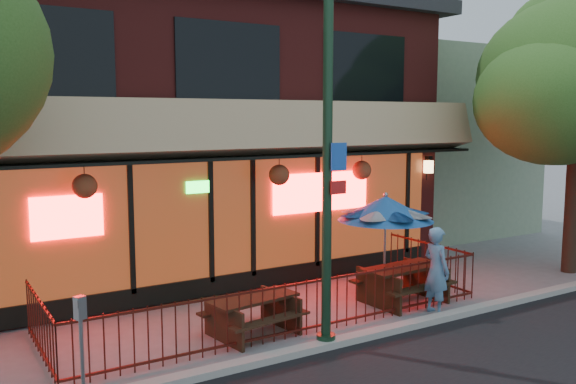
{
  "coord_description": "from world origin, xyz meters",
  "views": [
    {
      "loc": [
        -5.69,
        -8.51,
        3.85
      ],
      "look_at": [
        0.71,
        2.0,
        2.32
      ],
      "focal_mm": 38.0,
      "sensor_mm": 36.0,
      "label": 1
    }
  ],
  "objects_px": {
    "picnic_table_left": "(253,310)",
    "picnic_table_right": "(403,279)",
    "street_light": "(328,160)",
    "patio_umbrella": "(385,208)",
    "pedestrian": "(436,270)",
    "parking_meter_near": "(81,332)"
  },
  "relations": [
    {
      "from": "pedestrian",
      "to": "picnic_table_right",
      "type": "bearing_deg",
      "value": 6.04
    },
    {
      "from": "pedestrian",
      "to": "parking_meter_near",
      "type": "height_order",
      "value": "pedestrian"
    },
    {
      "from": "patio_umbrella",
      "to": "parking_meter_near",
      "type": "height_order",
      "value": "patio_umbrella"
    },
    {
      "from": "picnic_table_left",
      "to": "pedestrian",
      "type": "height_order",
      "value": "pedestrian"
    },
    {
      "from": "picnic_table_left",
      "to": "parking_meter_near",
      "type": "relative_size",
      "value": 1.17
    },
    {
      "from": "street_light",
      "to": "picnic_table_right",
      "type": "bearing_deg",
      "value": 23.0
    },
    {
      "from": "patio_umbrella",
      "to": "pedestrian",
      "type": "bearing_deg",
      "value": -78.88
    },
    {
      "from": "street_light",
      "to": "pedestrian",
      "type": "distance_m",
      "value": 3.64
    },
    {
      "from": "picnic_table_left",
      "to": "picnic_table_right",
      "type": "bearing_deg",
      "value": 1.06
    },
    {
      "from": "picnic_table_right",
      "to": "patio_umbrella",
      "type": "xyz_separation_m",
      "value": [
        -0.19,
        0.38,
        1.44
      ]
    },
    {
      "from": "picnic_table_right",
      "to": "patio_umbrella",
      "type": "bearing_deg",
      "value": 116.29
    },
    {
      "from": "street_light",
      "to": "picnic_table_right",
      "type": "distance_m",
      "value": 3.99
    },
    {
      "from": "patio_umbrella",
      "to": "parking_meter_near",
      "type": "xyz_separation_m",
      "value": [
        -6.57,
        -1.62,
        -0.92
      ]
    },
    {
      "from": "picnic_table_right",
      "to": "parking_meter_near",
      "type": "relative_size",
      "value": 1.24
    },
    {
      "from": "picnic_table_left",
      "to": "pedestrian",
      "type": "bearing_deg",
      "value": -12.68
    },
    {
      "from": "street_light",
      "to": "picnic_table_left",
      "type": "distance_m",
      "value": 3.02
    },
    {
      "from": "street_light",
      "to": "patio_umbrella",
      "type": "xyz_separation_m",
      "value": [
        2.57,
        1.54,
        -1.2
      ]
    },
    {
      "from": "parking_meter_near",
      "to": "pedestrian",
      "type": "bearing_deg",
      "value": 3.08
    },
    {
      "from": "parking_meter_near",
      "to": "picnic_table_left",
      "type": "bearing_deg",
      "value": 20.25
    },
    {
      "from": "pedestrian",
      "to": "parking_meter_near",
      "type": "xyz_separation_m",
      "value": [
        -6.82,
        -0.37,
        0.16
      ]
    },
    {
      "from": "patio_umbrella",
      "to": "street_light",
      "type": "bearing_deg",
      "value": -148.99
    },
    {
      "from": "picnic_table_left",
      "to": "patio_umbrella",
      "type": "relative_size",
      "value": 0.77
    }
  ]
}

